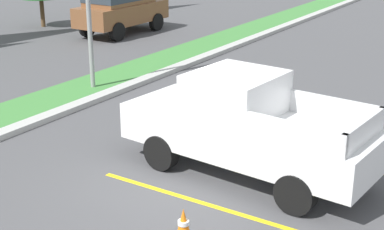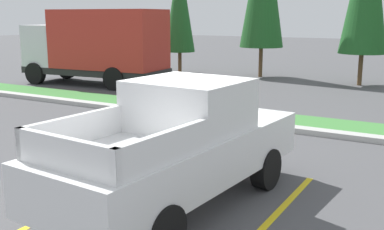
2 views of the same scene
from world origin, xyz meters
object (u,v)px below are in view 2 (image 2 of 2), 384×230
Objects in this scene: cargo_truck_distant at (97,44)px; traffic_cone at (44,167)px; pickup_truck_main at (181,145)px; cypress_tree_leftmost at (180,3)px.

cargo_truck_distant is 11.61× the size of traffic_cone.
cypress_tree_leftmost is (-9.71, 15.92, 2.77)m from pickup_truck_main.
cargo_truck_distant is at bearing -98.18° from cypress_tree_leftmost.
traffic_cone is (-2.83, -0.37, -0.75)m from pickup_truck_main.
cypress_tree_leftmost reaches higher than traffic_cone.
cypress_tree_leftmost reaches higher than pickup_truck_main.
cargo_truck_distant is 6.26m from cypress_tree_leftmost.
cypress_tree_leftmost is at bearing 121.40° from pickup_truck_main.
pickup_truck_main is 18.85m from cypress_tree_leftmost.
cargo_truck_distant is 1.07× the size of cypress_tree_leftmost.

